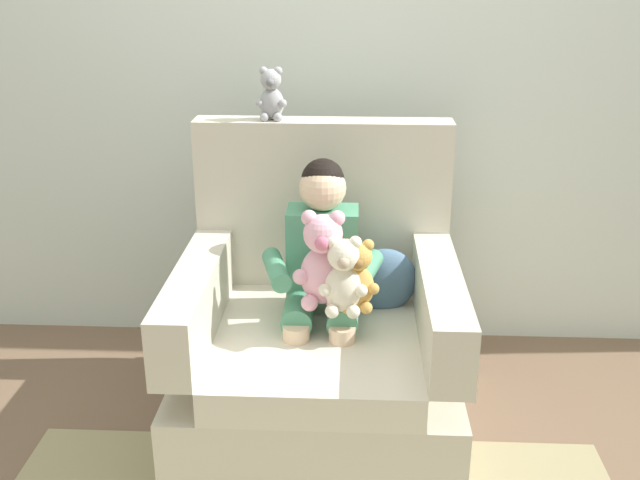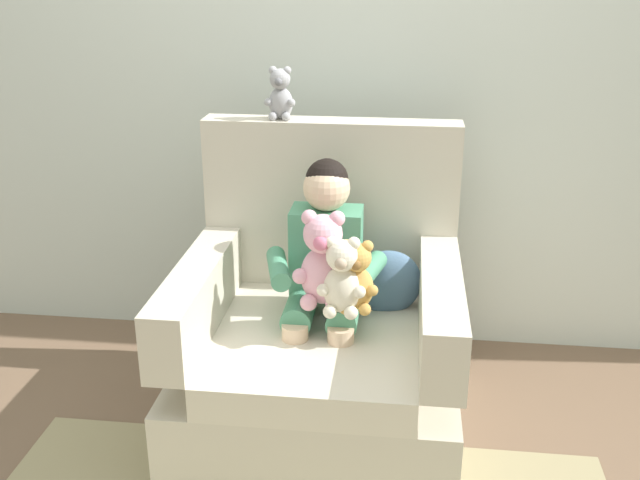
% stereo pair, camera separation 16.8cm
% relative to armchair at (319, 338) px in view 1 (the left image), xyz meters
% --- Properties ---
extents(ground_plane, '(8.00, 8.00, 0.00)m').
position_rel_armchair_xyz_m(ground_plane, '(0.00, -0.06, -0.33)').
color(ground_plane, brown).
extents(back_wall, '(6.00, 0.10, 2.60)m').
position_rel_armchair_xyz_m(back_wall, '(0.00, 0.72, 0.97)').
color(back_wall, silver).
rests_on(back_wall, ground).
extents(armchair, '(1.00, 0.95, 1.08)m').
position_rel_armchair_xyz_m(armchair, '(0.00, 0.00, 0.00)').
color(armchair, beige).
rests_on(armchair, ground).
extents(seated_child, '(0.45, 0.39, 0.82)m').
position_rel_armchair_xyz_m(seated_child, '(0.01, 0.02, 0.30)').
color(seated_child, '#4C9370').
rests_on(seated_child, armchair).
extents(plush_honey, '(0.15, 0.12, 0.26)m').
position_rel_armchair_xyz_m(plush_honey, '(0.14, -0.14, 0.31)').
color(plush_honey, gold).
rests_on(plush_honey, armchair).
extents(plush_pink, '(0.21, 0.17, 0.35)m').
position_rel_armchair_xyz_m(plush_pink, '(0.02, -0.11, 0.36)').
color(plush_pink, '#EAA8BC').
rests_on(plush_pink, armchair).
extents(plush_cream, '(0.17, 0.14, 0.28)m').
position_rel_armchair_xyz_m(plush_cream, '(0.09, -0.17, 0.32)').
color(plush_cream, silver).
rests_on(plush_cream, armchair).
extents(plush_grey_on_backrest, '(0.12, 0.10, 0.20)m').
position_rel_armchair_xyz_m(plush_grey_on_backrest, '(-0.20, 0.34, 0.84)').
color(plush_grey_on_backrest, '#9E9EA3').
rests_on(plush_grey_on_backrest, armchair).
extents(throw_pillow, '(0.28, 0.16, 0.26)m').
position_rel_armchair_xyz_m(throw_pillow, '(0.24, 0.12, 0.19)').
color(throw_pillow, slate).
rests_on(throw_pillow, armchair).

